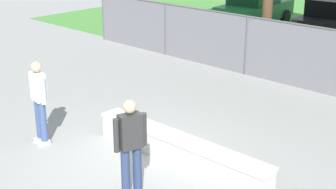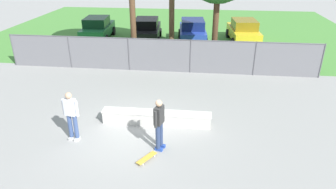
{
  "view_description": "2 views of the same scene",
  "coord_description": "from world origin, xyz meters",
  "px_view_note": "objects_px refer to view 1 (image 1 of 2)",
  "views": [
    {
      "loc": [
        6.5,
        -5.8,
        4.57
      ],
      "look_at": [
        0.12,
        0.99,
        1.2
      ],
      "focal_mm": 52.2,
      "sensor_mm": 36.0,
      "label": 1
    },
    {
      "loc": [
        2.3,
        -9.3,
        6.01
      ],
      "look_at": [
        1.13,
        0.79,
        1.24
      ],
      "focal_mm": 32.47,
      "sensor_mm": 36.0,
      "label": 2
    }
  ],
  "objects_px": {
    "car_black": "(334,19)",
    "bystander": "(39,99)",
    "skateboarder": "(131,146)",
    "concrete_ledge": "(179,149)",
    "car_green": "(255,7)"
  },
  "relations": [
    {
      "from": "skateboarder",
      "to": "car_black",
      "type": "xyz_separation_m",
      "value": [
        -2.85,
        13.54,
        -0.17
      ]
    },
    {
      "from": "concrete_ledge",
      "to": "car_green",
      "type": "distance_m",
      "value": 13.56
    },
    {
      "from": "car_black",
      "to": "bystander",
      "type": "relative_size",
      "value": 2.38
    },
    {
      "from": "concrete_ledge",
      "to": "skateboarder",
      "type": "relative_size",
      "value": 2.29
    },
    {
      "from": "concrete_ledge",
      "to": "car_black",
      "type": "xyz_separation_m",
      "value": [
        -2.51,
        11.96,
        0.57
      ]
    },
    {
      "from": "bystander",
      "to": "car_green",
      "type": "bearing_deg",
      "value": 104.92
    },
    {
      "from": "bystander",
      "to": "car_black",
      "type": "bearing_deg",
      "value": 89.11
    },
    {
      "from": "car_green",
      "to": "car_black",
      "type": "distance_m",
      "value": 3.77
    },
    {
      "from": "car_green",
      "to": "bystander",
      "type": "xyz_separation_m",
      "value": [
        3.56,
        -13.37,
        0.17
      ]
    },
    {
      "from": "car_green",
      "to": "bystander",
      "type": "distance_m",
      "value": 13.84
    },
    {
      "from": "concrete_ledge",
      "to": "bystander",
      "type": "distance_m",
      "value": 3.13
    },
    {
      "from": "skateboarder",
      "to": "bystander",
      "type": "bearing_deg",
      "value": 176.01
    },
    {
      "from": "car_black",
      "to": "bystander",
      "type": "height_order",
      "value": "bystander"
    },
    {
      "from": "car_black",
      "to": "bystander",
      "type": "distance_m",
      "value": 13.33
    },
    {
      "from": "concrete_ledge",
      "to": "car_black",
      "type": "height_order",
      "value": "car_black"
    }
  ]
}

